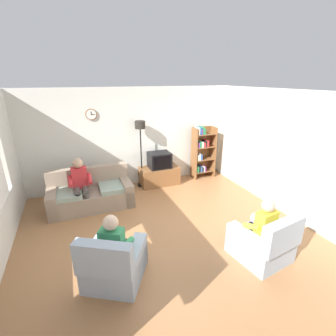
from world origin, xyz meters
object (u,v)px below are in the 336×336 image
floor_lamp (140,136)px  armchair_near_window (114,264)px  tv_stand (159,176)px  person_in_left_armchair (115,243)px  armchair_near_bookshelf (262,243)px  bookshelf (202,151)px  person_in_right_armchair (260,225)px  couch (91,194)px  person_on_couch (80,182)px  tv (159,160)px

floor_lamp → armchair_near_window: bearing=-112.7°
tv_stand → person_in_left_armchair: 3.58m
armchair_near_bookshelf → person_in_left_armchair: (-2.37, 0.51, 0.32)m
armchair_near_window → armchair_near_bookshelf: same height
bookshelf → person_in_right_armchair: bookshelf is taller
person_in_right_armchair → couch: bearing=131.3°
couch → armchair_near_bookshelf: bearing=-49.4°
couch → person_in_right_armchair: size_ratio=1.70×
person_in_left_armchair → person_in_right_armchair: size_ratio=1.00×
person_on_couch → person_in_left_armchair: size_ratio=1.11×
bookshelf → person_in_right_armchair: bearing=-103.4°
floor_lamp → armchair_near_bookshelf: floor_lamp is taller
tv → person_on_couch: (-2.16, -0.72, -0.04)m
tv → armchair_near_window: tv is taller
tv → bookshelf: size_ratio=0.38×
couch → armchair_near_window: 2.51m
couch → person_on_couch: (-0.20, -0.11, 0.39)m
couch → tv_stand: 2.06m
armchair_near_bookshelf → person_on_couch: bearing=133.9°
armchair_near_window → person_on_couch: 2.45m
bookshelf → floor_lamp: 2.00m
tv_stand → floor_lamp: bearing=168.6°
armchair_near_window → couch: bearing=92.4°
floor_lamp → person_in_left_armchair: bearing=-112.5°
couch → person_in_left_armchair: person_in_left_armchair is taller
tv → person_in_right_armchair: person_in_right_armchair is taller
armchair_near_bookshelf → person_in_left_armchair: person_in_left_armchair is taller
bookshelf → person_in_left_armchair: (-3.21, -3.14, -0.21)m
tv → bookshelf: bearing=3.8°
person_in_left_armchair → armchair_near_bookshelf: bearing=-12.1°
person_in_left_armchair → armchair_near_window: bearing=-120.4°
couch → person_in_left_armchair: bearing=-86.4°
armchair_near_window → tv_stand: bearing=59.6°
tv_stand → floor_lamp: (-0.49, 0.10, 1.19)m
armchair_near_bookshelf → person_on_couch: 3.95m
person_in_right_armchair → bookshelf: bearing=76.6°
tv_stand → armchair_near_window: armchair_near_window is taller
tv_stand → person_on_couch: (-2.16, -0.75, 0.44)m
floor_lamp → person_on_couch: 2.02m
tv_stand → armchair_near_window: 3.65m
tv_stand → armchair_near_bookshelf: armchair_near_bookshelf is taller
tv_stand → person_in_right_armchair: (0.55, -3.49, 0.34)m
person_on_couch → tv_stand: bearing=19.1°
armchair_near_window → armchair_near_bookshelf: (2.41, -0.43, 0.00)m
tv_stand → tv: 0.48m
tv → person_on_couch: 2.28m
tv → person_in_right_armchair: (0.55, -3.47, -0.14)m
tv → floor_lamp: (-0.49, 0.12, 0.71)m
couch → armchair_near_window: same height
couch → tv: tv is taller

